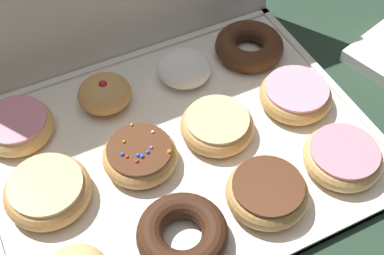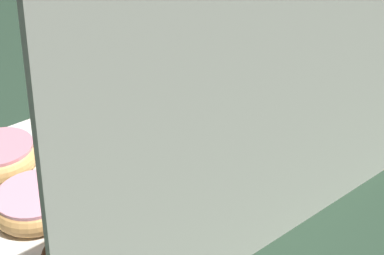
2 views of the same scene
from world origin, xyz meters
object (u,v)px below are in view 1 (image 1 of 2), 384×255
(chocolate_frosted_donut_2, at_px, (267,192))
(pink_frosted_donut_3, at_px, (343,157))
(sprinkle_donut_5, at_px, (140,155))
(glazed_ring_donut_6, at_px, (219,127))
(pink_frosted_donut_8, at_px, (17,126))
(chocolate_cake_ring_donut_11, at_px, (249,46))
(donut_box, at_px, (179,150))
(powdered_filled_donut_10, at_px, (184,68))
(glazed_ring_donut_4, at_px, (47,190))
(pink_frosted_donut_7, at_px, (295,94))
(chocolate_cake_ring_donut_1, at_px, (182,234))
(jelly_filled_donut_9, at_px, (105,93))

(chocolate_frosted_donut_2, relative_size, pink_frosted_donut_3, 1.00)
(sprinkle_donut_5, height_order, glazed_ring_donut_6, sprinkle_donut_5)
(pink_frosted_donut_8, xyz_separation_m, chocolate_cake_ring_donut_11, (0.40, -0.00, -0.00))
(donut_box, height_order, powdered_filled_donut_10, powdered_filled_donut_10)
(chocolate_frosted_donut_2, bearing_deg, powdered_filled_donut_10, 89.22)
(glazed_ring_donut_4, distance_m, pink_frosted_donut_7, 0.40)
(pink_frosted_donut_7, relative_size, powdered_filled_donut_10, 1.29)
(chocolate_cake_ring_donut_1, bearing_deg, powdered_filled_donut_10, 63.65)
(jelly_filled_donut_9, relative_size, chocolate_cake_ring_donut_11, 0.72)
(chocolate_cake_ring_donut_1, bearing_deg, donut_box, 66.34)
(pink_frosted_donut_7, bearing_deg, glazed_ring_donut_4, -179.92)
(chocolate_frosted_donut_2, relative_size, chocolate_cake_ring_donut_11, 0.97)
(chocolate_cake_ring_donut_1, xyz_separation_m, glazed_ring_donut_4, (-0.14, 0.14, 0.00))
(sprinkle_donut_5, distance_m, jelly_filled_donut_9, 0.13)
(jelly_filled_donut_9, bearing_deg, pink_frosted_donut_8, -179.48)
(donut_box, distance_m, pink_frosted_donut_7, 0.20)
(chocolate_frosted_donut_2, bearing_deg, glazed_ring_donut_6, 92.02)
(pink_frosted_donut_7, relative_size, jelly_filled_donut_9, 1.35)
(chocolate_cake_ring_donut_1, bearing_deg, chocolate_cake_ring_donut_11, 46.43)
(chocolate_cake_ring_donut_1, xyz_separation_m, pink_frosted_donut_3, (0.26, 0.01, 0.00))
(pink_frosted_donut_3, xyz_separation_m, glazed_ring_donut_4, (-0.39, 0.13, 0.00))
(pink_frosted_donut_7, bearing_deg, jelly_filled_donut_9, 153.84)
(pink_frosted_donut_8, xyz_separation_m, jelly_filled_donut_9, (0.14, 0.00, 0.00))
(glazed_ring_donut_6, bearing_deg, pink_frosted_donut_8, 153.08)
(donut_box, distance_m, glazed_ring_donut_4, 0.20)
(glazed_ring_donut_4, xyz_separation_m, pink_frosted_donut_8, (-0.01, 0.13, -0.00))
(glazed_ring_donut_6, height_order, chocolate_cake_ring_donut_11, chocolate_cake_ring_donut_11)
(chocolate_frosted_donut_2, distance_m, chocolate_cake_ring_donut_11, 0.29)
(pink_frosted_donut_8, relative_size, chocolate_cake_ring_donut_11, 0.93)
(donut_box, relative_size, glazed_ring_donut_6, 5.12)
(glazed_ring_donut_6, bearing_deg, powdered_filled_donut_10, 86.50)
(glazed_ring_donut_6, xyz_separation_m, jelly_filled_donut_9, (-0.13, 0.14, 0.00))
(donut_box, height_order, chocolate_frosted_donut_2, chocolate_frosted_donut_2)
(sprinkle_donut_5, bearing_deg, jelly_filled_donut_9, 91.59)
(pink_frosted_donut_7, bearing_deg, chocolate_cake_ring_donut_11, 93.41)
(donut_box, relative_size, glazed_ring_donut_4, 4.78)
(chocolate_cake_ring_donut_1, relative_size, glazed_ring_donut_4, 1.00)
(donut_box, xyz_separation_m, pink_frosted_donut_8, (-0.20, 0.13, 0.02))
(pink_frosted_donut_7, bearing_deg, pink_frosted_donut_8, 162.25)
(pink_frosted_donut_7, bearing_deg, donut_box, -179.60)
(chocolate_cake_ring_donut_1, relative_size, chocolate_frosted_donut_2, 1.05)
(chocolate_cake_ring_donut_1, distance_m, chocolate_frosted_donut_2, 0.13)
(donut_box, relative_size, pink_frosted_donut_3, 5.03)
(chocolate_frosted_donut_2, distance_m, pink_frosted_donut_7, 0.19)
(chocolate_frosted_donut_2, bearing_deg, jelly_filled_donut_9, 116.50)
(sprinkle_donut_5, xyz_separation_m, jelly_filled_donut_9, (-0.00, 0.13, 0.00))
(pink_frosted_donut_3, relative_size, chocolate_cake_ring_donut_11, 0.97)
(chocolate_cake_ring_donut_1, bearing_deg, pink_frosted_donut_8, 118.02)
(chocolate_frosted_donut_2, xyz_separation_m, glazed_ring_donut_6, (-0.00, 0.13, -0.00))
(glazed_ring_donut_6, distance_m, chocolate_cake_ring_donut_11, 0.19)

